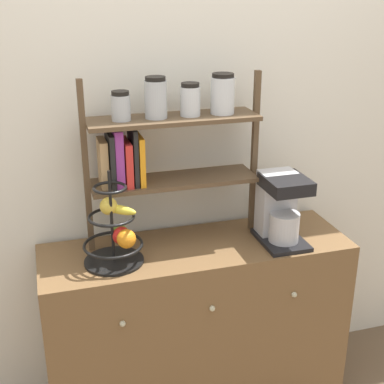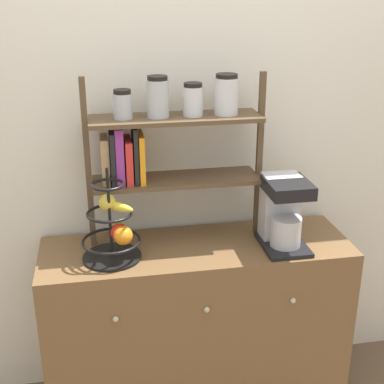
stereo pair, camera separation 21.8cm
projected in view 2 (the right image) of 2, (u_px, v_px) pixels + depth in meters
name	position (u px, v px, depth m)	size (l,w,h in m)	color
wall_back	(186.00, 119.00, 2.33)	(7.00, 0.05, 2.60)	silver
sideboard	(197.00, 325.00, 2.43)	(1.33, 0.44, 0.81)	brown
coffee_maker	(283.00, 211.00, 2.25)	(0.18, 0.25, 0.30)	black
fruit_stand	(114.00, 229.00, 2.14)	(0.24, 0.24, 0.39)	black
shelf_hutch	(162.00, 138.00, 2.18)	(0.75, 0.20, 0.71)	brown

